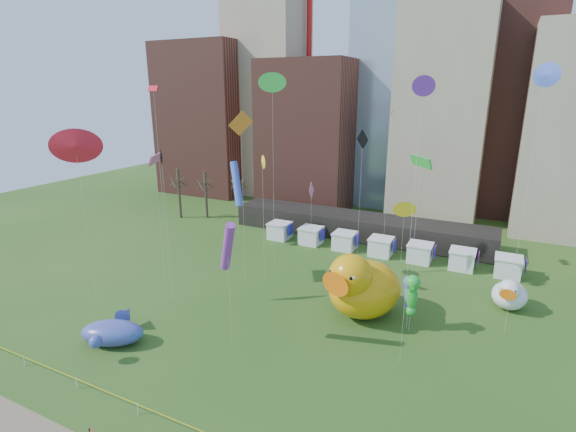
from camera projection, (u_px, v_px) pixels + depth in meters
The scene contains 25 objects.
skyline at pixel (435, 87), 72.05m from camera, with size 101.00×23.00×68.00m.
pavilion at pixel (358, 226), 63.93m from camera, with size 38.00×6.00×3.20m, color black.
vendor_tents at pixel (381, 247), 56.77m from camera, with size 33.24×2.80×2.40m.
bare_trees at pixel (207, 194), 73.16m from camera, with size 8.44×6.44×8.50m.
big_duck at pixel (362, 286), 40.98m from camera, with size 8.52×9.69×6.81m.
small_duck at pixel (509, 294), 42.74m from camera, with size 3.71×4.69×3.47m.
seahorse_green at pixel (412, 292), 38.15m from camera, with size 1.45×1.75×5.47m.
seahorse_purple at pixel (409, 291), 38.58m from camera, with size 1.35×1.59×5.21m.
whale_inflatable at pixel (113, 331), 37.15m from camera, with size 6.09×6.72×2.38m.
kite_0 at pixel (154, 94), 39.74m from camera, with size 1.67×0.80×21.36m.
kite_1 at pixel (311, 191), 56.53m from camera, with size 0.35×2.35×9.50m.
kite_2 at pixel (362, 145), 42.49m from camera, with size 0.63×1.90×17.32m.
kite_3 at pixel (421, 163), 35.94m from camera, with size 2.26×2.53×15.71m.
kite_4 at pixel (405, 209), 48.33m from camera, with size 1.69×0.92×9.04m.
kite_5 at pixel (237, 184), 59.05m from camera, with size 3.31×3.21×11.63m.
kite_6 at pixel (241, 127), 45.31m from camera, with size 2.05×1.68×18.92m.
kite_7 at pixel (228, 247), 34.28m from camera, with size 2.55×2.24×11.29m.
kite_8 at pixel (75, 146), 39.01m from camera, with size 2.67×2.24×17.66m.
kite_9 at pixel (155, 160), 45.37m from camera, with size 1.94×3.21×14.49m.
kite_10 at pixel (162, 165), 41.49m from camera, with size 0.91×1.28×15.56m.
kite_11 at pixel (272, 83), 46.58m from camera, with size 2.09×0.76×22.78m.
kite_12 at pixel (262, 163), 46.15m from camera, with size 1.08×1.23×14.31m.
kite_13 at pixel (545, 76), 32.71m from camera, with size 1.36×1.53×22.99m.
kite_14 at pixel (392, 116), 47.63m from camera, with size 0.71×1.92×18.80m.
kite_15 at pixel (423, 89), 28.77m from camera, with size 0.98×1.20×21.94m.
Camera 1 is at (13.79, -17.18, 21.06)m, focal length 27.00 mm.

